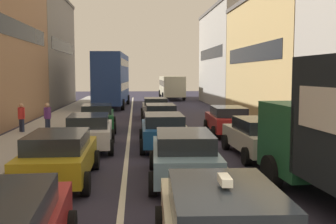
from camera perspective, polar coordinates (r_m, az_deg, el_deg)
The scene contains 17 objects.
sidewalk_left at distance 25.28m, azimuth -16.86°, elevation -1.86°, with size 2.60×64.00×0.14m, color #A6A6A6.
lane_stripe_left at distance 24.72m, azimuth -5.44°, elevation -1.96°, with size 0.16×60.00×0.01m, color silver.
lane_stripe_right at distance 24.90m, azimuth 2.41°, elevation -1.89°, with size 0.16×60.00×0.01m, color silver.
building_row_right at distance 27.51m, azimuth 19.80°, elevation 9.89°, with size 7.20×43.90×13.21m.
sedan_centre_lane_second at distance 11.86m, azimuth 2.28°, elevation -6.13°, with size 2.22×4.38×1.49m.
wagon_left_lane_second at distance 12.18m, azimuth -15.30°, elevation -6.02°, with size 2.09×4.32×1.49m.
hatchback_centre_lane_third at distance 17.11m, azimuth -0.65°, elevation -2.56°, with size 2.08×4.31×1.49m.
sedan_left_lane_third at distance 17.14m, azimuth -11.17°, elevation -2.65°, with size 2.21×4.37×1.49m.
coupe_centre_lane_fourth at distance 22.63m, azimuth -1.12°, elevation -0.60°, with size 2.07×4.31×1.49m.
sedan_left_lane_fourth at distance 22.74m, azimuth -10.06°, elevation -0.66°, with size 2.27×4.40×1.49m.
sedan_centre_lane_fifth at distance 28.68m, azimuth -1.83°, elevation 0.67°, with size 2.08×4.31×1.49m.
sedan_right_lane_behind_truck at distance 15.76m, azimuth 12.85°, elevation -3.38°, with size 2.13×4.34×1.49m.
wagon_right_lane_far at distance 21.13m, azimuth 8.51°, elevation -1.09°, with size 2.21×4.37×1.49m.
bus_mid_queue_primary at distance 38.56m, azimuth -7.99°, elevation 4.86°, with size 3.17×10.60×5.06m.
bus_far_queue_secondary at distance 51.22m, azimuth 0.48°, elevation 3.84°, with size 2.83×10.51×2.90m.
pedestrian_near_kerb at distance 22.06m, azimuth -16.83°, elevation -0.60°, with size 0.34×0.50×1.66m.
pedestrian_far_sidewalk at distance 22.41m, azimuth -20.20°, elevation -0.61°, with size 0.44×0.38×1.66m.
Camera 1 is at (-1.34, -4.51, 3.17)m, focal length 42.68 mm.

